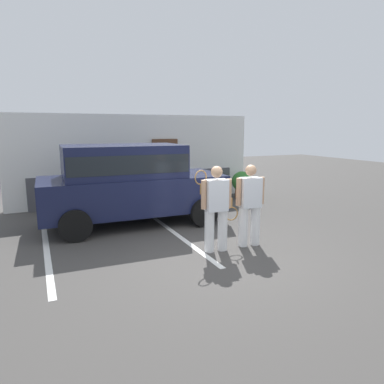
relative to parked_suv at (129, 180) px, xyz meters
The scene contains 9 objects.
ground_plane 3.25m from the parked_suv, 71.35° to the right, with size 40.00×40.00×0.00m, color #423F3D.
parking_stripe_0 2.75m from the parked_suv, 146.42° to the right, with size 0.12×4.40×0.01m, color silver.
parking_stripe_1 1.94m from the parked_suv, 61.85° to the right, with size 0.12×4.40×0.01m, color silver.
house_frontage 2.85m from the parked_suv, 69.71° to the left, with size 8.18×0.40×2.90m.
parked_suv is the anchor object (origin of this frame).
tennis_player_man 2.92m from the parked_suv, 68.78° to the right, with size 0.78×0.31×1.73m.
tennis_player_woman 3.29m from the parked_suv, 55.57° to the right, with size 0.89×0.31×1.72m.
potted_plant_by_porch 3.94m from the parked_suv, 24.50° to the left, with size 0.54×0.54×0.72m.
potted_plant_secondary 4.91m from the parked_suv, 21.54° to the left, with size 0.72×0.72×0.94m.
Camera 1 is at (-3.15, -5.77, 2.46)m, focal length 32.48 mm.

